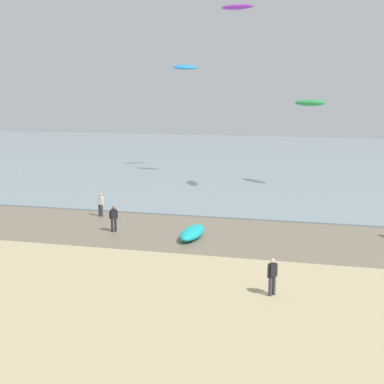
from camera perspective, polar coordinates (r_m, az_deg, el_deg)
wet_sand_strip at (r=32.62m, az=8.14°, el=-5.00°), size 120.00×8.70×0.01m
sea at (r=71.21m, az=11.33°, el=3.58°), size 160.00×70.00×0.10m
person_nearest_camera at (r=33.88m, az=-8.60°, el=-2.82°), size 0.47×0.40×1.71m
person_by_waterline at (r=38.17m, az=-10.02°, el=-1.31°), size 0.55×0.31×1.71m
person_far_down_beach at (r=23.49m, az=8.81°, el=-9.06°), size 0.42×0.44×1.71m
grounded_kite at (r=32.20m, az=0.04°, el=-4.48°), size 1.39×3.44×0.68m
kite_aloft_2 at (r=52.90m, az=5.00°, el=19.58°), size 3.31×1.54×0.52m
kite_aloft_5 at (r=48.99m, az=12.80°, el=9.53°), size 3.46×3.30×0.76m
kite_aloft_7 at (r=59.41m, az=-0.72°, el=13.55°), size 3.04×2.05×0.78m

